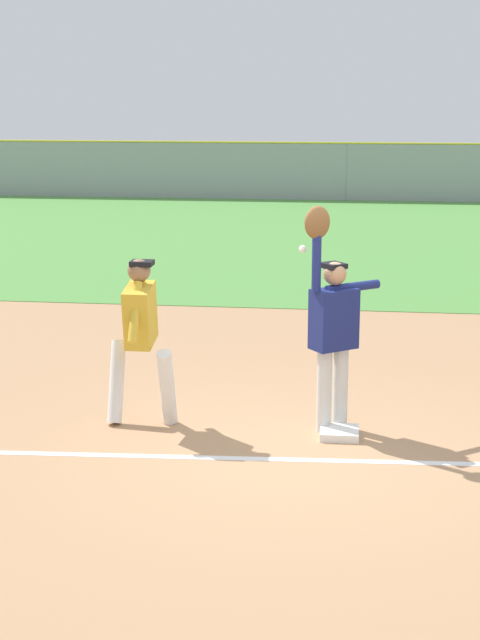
% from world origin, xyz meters
% --- Properties ---
extents(ground_plane, '(71.68, 71.68, 0.00)m').
position_xyz_m(ground_plane, '(0.00, 0.00, 0.00)').
color(ground_plane, tan).
extents(outfield_grass, '(44.65, 15.43, 0.01)m').
position_xyz_m(outfield_grass, '(0.00, 13.93, 0.01)').
color(outfield_grass, '#549342').
rests_on(outfield_grass, ground_plane).
extents(first_base, '(0.39, 0.39, 0.08)m').
position_xyz_m(first_base, '(0.40, 0.50, 0.04)').
color(first_base, white).
rests_on(first_base, ground_plane).
extents(fielder, '(0.78, 0.63, 2.28)m').
position_xyz_m(fielder, '(0.30, 0.69, 1.12)').
color(fielder, silver).
rests_on(fielder, ground_plane).
extents(runner, '(0.72, 0.84, 1.72)m').
position_xyz_m(runner, '(-1.62, 0.62, 1.00)').
color(runner, white).
rests_on(runner, ground_plane).
extents(baseball, '(0.07, 0.07, 0.07)m').
position_xyz_m(baseball, '(-0.00, 0.64, 1.85)').
color(baseball, white).
extents(outfield_fence, '(44.73, 0.08, 1.77)m').
position_xyz_m(outfield_fence, '(0.00, 21.64, 0.88)').
color(outfield_fence, '#93999E').
rests_on(outfield_fence, ground_plane).
extents(parked_car_blue, '(4.52, 2.36, 1.25)m').
position_xyz_m(parked_car_blue, '(-10.76, 26.28, 0.67)').
color(parked_car_blue, '#23389E').
rests_on(parked_car_blue, ground_plane).
extents(parked_car_white, '(4.56, 2.44, 1.25)m').
position_xyz_m(parked_car_white, '(-5.25, 25.36, 0.67)').
color(parked_car_white, white).
rests_on(parked_car_white, ground_plane).
extents(parked_car_silver, '(4.46, 2.24, 1.25)m').
position_xyz_m(parked_car_silver, '(-0.60, 26.33, 0.67)').
color(parked_car_silver, '#B7B7BC').
rests_on(parked_car_silver, ground_plane).
extents(parked_car_black, '(4.40, 2.12, 1.25)m').
position_xyz_m(parked_car_black, '(4.10, 26.19, 0.67)').
color(parked_car_black, black).
rests_on(parked_car_black, ground_plane).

